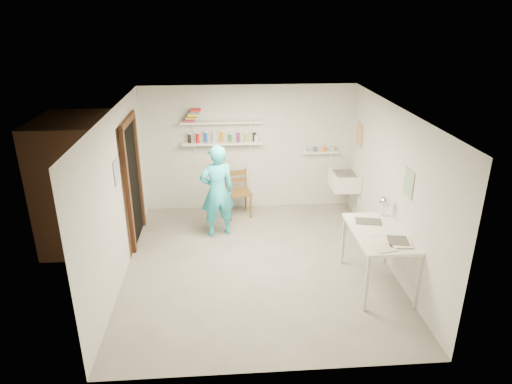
{
  "coord_description": "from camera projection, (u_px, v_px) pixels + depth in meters",
  "views": [
    {
      "loc": [
        -0.49,
        -6.1,
        3.69
      ],
      "look_at": [
        0.0,
        0.4,
        1.05
      ],
      "focal_mm": 32.0,
      "sensor_mm": 36.0,
      "label": 1
    }
  ],
  "objects": [
    {
      "name": "door_jamb_far",
      "position": [
        139.0,
        173.0,
        7.98
      ],
      "size": [
        0.06,
        0.1,
        2.0
      ],
      "primitive_type": "cube",
      "color": "brown",
      "rests_on": "ground"
    },
    {
      "name": "desk_lamp",
      "position": [
        385.0,
        202.0,
        6.65
      ],
      "size": [
        0.16,
        0.16,
        0.16
      ],
      "primitive_type": "sphere",
      "color": "silver",
      "rests_on": "work_table"
    },
    {
      "name": "door_lintel",
      "position": [
        127.0,
        121.0,
        7.12
      ],
      "size": [
        0.06,
        1.05,
        0.1
      ],
      "primitive_type": "cube",
      "color": "brown",
      "rests_on": "wall_left"
    },
    {
      "name": "spray_cans",
      "position": [
        222.0,
        138.0,
        8.45
      ],
      "size": [
        1.31,
        0.06,
        0.17
      ],
      "color": "black",
      "rests_on": "shelf_lower"
    },
    {
      "name": "wooden_chair",
      "position": [
        238.0,
        192.0,
        8.55
      ],
      "size": [
        0.52,
        0.51,
        0.95
      ],
      "primitive_type": "cube",
      "rotation": [
        0.0,
        0.0,
        0.21
      ],
      "color": "brown",
      "rests_on": "ground"
    },
    {
      "name": "ledge_shelf",
      "position": [
        319.0,
        152.0,
        8.74
      ],
      "size": [
        0.7,
        0.14,
        0.03
      ],
      "primitive_type": "cube",
      "color": "white",
      "rests_on": "wall_back"
    },
    {
      "name": "wall_back",
      "position": [
        249.0,
        148.0,
        8.7
      ],
      "size": [
        4.0,
        0.02,
        2.4
      ],
      "primitive_type": "cube",
      "color": "silver",
      "rests_on": "ground"
    },
    {
      "name": "wall_left",
      "position": [
        117.0,
        197.0,
        6.47
      ],
      "size": [
        0.02,
        4.5,
        2.4
      ],
      "primitive_type": "cube",
      "color": "silver",
      "rests_on": "ground"
    },
    {
      "name": "doorway_recess",
      "position": [
        133.0,
        183.0,
        7.51
      ],
      "size": [
        0.02,
        0.9,
        2.0
      ],
      "primitive_type": "cube",
      "color": "black",
      "rests_on": "wall_left"
    },
    {
      "name": "poster_left",
      "position": [
        117.0,
        172.0,
        6.38
      ],
      "size": [
        0.01,
        0.28,
        0.36
      ],
      "primitive_type": "cube",
      "color": "#334C7F",
      "rests_on": "wall_left"
    },
    {
      "name": "shelf_lower",
      "position": [
        222.0,
        143.0,
        8.49
      ],
      "size": [
        1.5,
        0.22,
        0.03
      ],
      "primitive_type": "cube",
      "color": "white",
      "rests_on": "wall_back"
    },
    {
      "name": "belfast_sink",
      "position": [
        344.0,
        181.0,
        8.49
      ],
      "size": [
        0.48,
        0.6,
        0.3
      ],
      "primitive_type": "cube",
      "color": "white",
      "rests_on": "wall_right"
    },
    {
      "name": "man",
      "position": [
        217.0,
        191.0,
        7.7
      ],
      "size": [
        0.67,
        0.53,
        1.62
      ],
      "primitive_type": "imported",
      "rotation": [
        0.0,
        0.0,
        3.4
      ],
      "color": "#2AC1D5",
      "rests_on": "ground"
    },
    {
      "name": "poster_right_b",
      "position": [
        409.0,
        183.0,
        6.13
      ],
      "size": [
        0.01,
        0.3,
        0.38
      ],
      "primitive_type": "cube",
      "color": "#3F724C",
      "rests_on": "wall_right"
    },
    {
      "name": "papers",
      "position": [
        381.0,
        231.0,
        6.24
      ],
      "size": [
        0.3,
        0.22,
        0.03
      ],
      "color": "silver",
      "rests_on": "work_table"
    },
    {
      "name": "door_jamb_near",
      "position": [
        129.0,
        195.0,
        7.05
      ],
      "size": [
        0.06,
        0.1,
        2.0
      ],
      "primitive_type": "cube",
      "color": "brown",
      "rests_on": "ground"
    },
    {
      "name": "work_table",
      "position": [
        378.0,
        258.0,
        6.41
      ],
      "size": [
        0.76,
        1.26,
        0.84
      ],
      "primitive_type": "cube",
      "color": "silver",
      "rests_on": "ground"
    },
    {
      "name": "book_stack",
      "position": [
        192.0,
        116.0,
        8.25
      ],
      "size": [
        0.32,
        0.14,
        0.22
      ],
      "color": "red",
      "rests_on": "shelf_upper"
    },
    {
      "name": "corridor_box",
      "position": [
        88.0,
        182.0,
        7.45
      ],
      "size": [
        1.4,
        1.5,
        2.1
      ],
      "primitive_type": "cube",
      "color": "brown",
      "rests_on": "ground"
    },
    {
      "name": "wall_clock",
      "position": [
        220.0,
        172.0,
        7.8
      ],
      "size": [
        0.29,
        0.11,
        0.29
      ],
      "primitive_type": "cylinder",
      "rotation": [
        1.57,
        0.0,
        0.26
      ],
      "color": "beige",
      "rests_on": "man"
    },
    {
      "name": "ledge_pots",
      "position": [
        319.0,
        149.0,
        8.72
      ],
      "size": [
        0.48,
        0.07,
        0.09
      ],
      "color": "silver",
      "rests_on": "ledge_shelf"
    },
    {
      "name": "floor",
      "position": [
        258.0,
        265.0,
        7.06
      ],
      "size": [
        4.0,
        4.5,
        0.02
      ],
      "primitive_type": "cube",
      "color": "slate",
      "rests_on": "ground"
    },
    {
      "name": "wall_front",
      "position": [
        276.0,
        278.0,
        4.52
      ],
      "size": [
        4.0,
        0.02,
        2.4
      ],
      "primitive_type": "cube",
      "color": "silver",
      "rests_on": "ground"
    },
    {
      "name": "shelf_upper",
      "position": [
        222.0,
        122.0,
        8.33
      ],
      "size": [
        1.5,
        0.22,
        0.03
      ],
      "primitive_type": "cube",
      "color": "white",
      "rests_on": "wall_back"
    },
    {
      "name": "ceiling",
      "position": [
        258.0,
        110.0,
        6.15
      ],
      "size": [
        4.0,
        4.5,
        0.02
      ],
      "primitive_type": "cube",
      "color": "silver",
      "rests_on": "wall_back"
    },
    {
      "name": "poster_right_a",
      "position": [
        359.0,
        135.0,
        8.28
      ],
      "size": [
        0.01,
        0.34,
        0.42
      ],
      "primitive_type": "cube",
      "color": "#995933",
      "rests_on": "wall_right"
    },
    {
      "name": "wall_right",
      "position": [
        393.0,
        189.0,
        6.75
      ],
      "size": [
        0.02,
        4.5,
        2.4
      ],
      "primitive_type": "cube",
      "color": "silver",
      "rests_on": "ground"
    }
  ]
}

